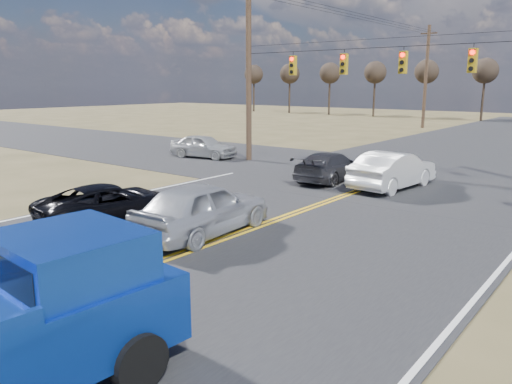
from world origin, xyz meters
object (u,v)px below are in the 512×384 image
Objects in this scene: white_car_queue at (393,170)px; dgrey_car_queue at (330,167)px; silver_suv at (203,208)px; black_suv at (111,204)px; cross_car_west at (203,146)px.

white_car_queue is 1.04× the size of dgrey_car_queue.
silver_suv is 0.99× the size of white_car_queue.
black_suv is 10.69m from dgrey_car_queue.
black_suv is at bearing 12.67° from silver_suv.
white_car_queue is at bearing -103.28° from silver_suv.
black_suv is at bearing -157.06° from cross_car_west.
black_suv is 1.11× the size of cross_car_west.
silver_suv is 1.03× the size of black_suv.
cross_car_west is at bearing -1.51° from white_car_queue.
silver_suv is 9.91m from white_car_queue.
dgrey_car_queue is (-2.94, -0.17, -0.12)m from white_car_queue.
silver_suv reaches higher than cross_car_west.
white_car_queue is 12.73m from cross_car_west.
black_suv is at bearing 76.28° from dgrey_car_queue.
dgrey_car_queue reaches higher than black_suv.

